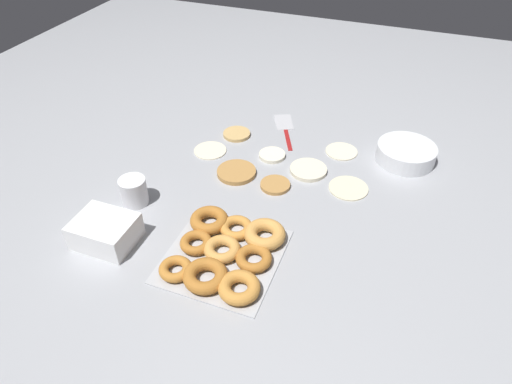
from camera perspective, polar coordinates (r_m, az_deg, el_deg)
ground_plane at (r=1.36m, az=1.56°, el=1.05°), size 3.00×3.00×0.00m
pancake_0 at (r=1.51m, az=-5.75°, el=5.25°), size 0.11×0.11×0.01m
pancake_1 at (r=1.47m, az=2.03°, el=4.63°), size 0.08×0.08×0.01m
pancake_2 at (r=1.35m, az=2.42°, el=0.89°), size 0.09×0.09×0.01m
pancake_3 at (r=1.52m, az=10.65°, el=5.09°), size 0.10×0.10×0.01m
pancake_4 at (r=1.42m, az=6.56°, el=2.77°), size 0.11×0.11×0.01m
pancake_5 at (r=1.37m, az=11.49°, el=0.56°), size 0.12×0.12×0.01m
pancake_6 at (r=1.58m, az=-2.43°, el=7.26°), size 0.09×0.09×0.01m
pancake_7 at (r=1.40m, az=-2.46°, el=2.50°), size 0.12×0.12×0.01m
donut_tray at (r=1.14m, az=-3.79°, el=-7.38°), size 0.28×0.29×0.04m
batter_bowl at (r=1.52m, az=18.23°, el=4.62°), size 0.18×0.18×0.05m
container_stack at (r=1.22m, az=-18.32°, el=-4.69°), size 0.15×0.12×0.07m
paper_cup at (r=1.32m, az=-15.04°, el=0.09°), size 0.08×0.08×0.08m
spatula at (r=1.64m, az=3.61°, el=8.29°), size 0.13×0.23×0.01m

